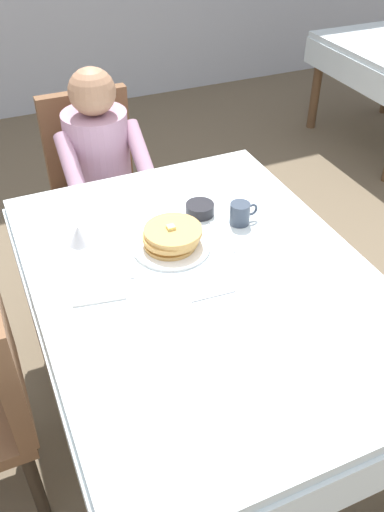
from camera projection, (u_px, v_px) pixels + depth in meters
ground_plane at (202, 410)px, 2.26m from camera, size 14.00×14.00×0.00m
dining_table_main at (204, 296)px, 1.86m from camera, size 1.12×1.52×0.74m
chair_diner at (96, 175)px, 2.75m from camera, size 0.44×0.45×0.93m
diner_person at (101, 164)px, 2.55m from camera, size 0.40×0.43×1.12m
plate_breakfast at (171, 245)px, 1.92m from camera, size 0.28×0.28×0.02m
breakfast_stack at (172, 236)px, 1.89m from camera, size 0.21×0.20×0.08m
cup_coffee at (240, 213)px, 2.02m from camera, size 0.11×0.08×0.08m
bowl_butter at (200, 209)px, 2.08m from camera, size 0.11×0.11×0.04m
syrup_pitcher at (79, 235)px, 1.92m from camera, size 0.08×0.08×0.07m
fork_left_of_plate at (122, 263)px, 1.85m from camera, size 0.03×0.18×0.00m
knife_right_of_plate at (222, 237)px, 1.97m from camera, size 0.02×0.20×0.00m
spoon_near_edge at (213, 295)px, 1.72m from camera, size 0.15×0.02×0.00m
napkin_folded at (98, 290)px, 1.74m from camera, size 0.19×0.15×0.01m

